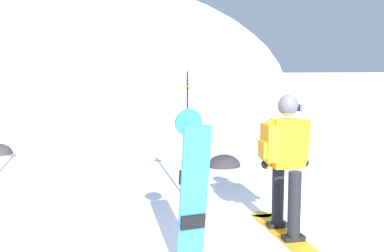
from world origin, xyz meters
The scene contains 5 objects.
ridge_peak_main centered at (-0.13, 30.37, 0.00)m, with size 32.97×29.68×16.26m.
snowboarder_main centered at (0.09, 0.67, 0.92)m, with size 0.65×1.82×1.71m.
spare_snowboard centered at (-1.31, 0.07, 0.83)m, with size 0.28×0.31×1.64m.
piste_marker_near centered at (-0.48, 2.47, 1.15)m, with size 0.20×0.20×2.01m.
rock_dark centered at (1.12, 4.64, 0.00)m, with size 0.70×0.60×0.49m.
Camera 1 is at (-2.93, -4.18, 2.04)m, focal length 44.76 mm.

